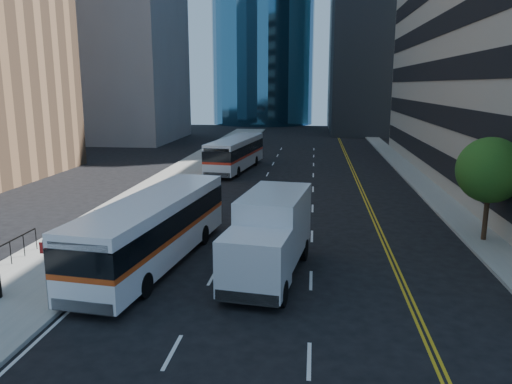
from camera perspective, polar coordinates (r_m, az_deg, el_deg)
ground at (r=18.61m, az=4.67°, el=-12.28°), size 160.00×160.00×0.00m
sidewalk_west at (r=44.02m, az=-7.92°, el=2.07°), size 5.00×90.00×0.15m
sidewalk_east at (r=43.47m, az=17.84°, el=1.47°), size 2.00×90.00×0.15m
midrise_west at (r=75.24m, az=-16.61°, el=19.16°), size 18.00×18.00×35.00m
street_tree at (r=26.66m, az=25.20°, el=2.27°), size 3.20×3.20×5.10m
bus_front at (r=22.09m, az=-11.52°, el=-4.05°), size 3.84×11.69×2.96m
bus_rear at (r=45.75m, az=-2.33°, el=4.48°), size 3.86×11.54×2.92m
box_truck at (r=20.22m, az=1.58°, el=-4.93°), size 3.26×7.16×3.31m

